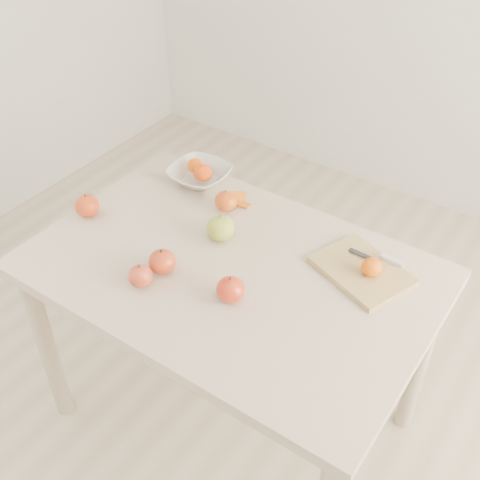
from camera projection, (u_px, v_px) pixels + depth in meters
The scene contains 16 objects.
ground at pixel (232, 414), 2.27m from camera, with size 3.50×3.50×0.00m, color #C6B293.
table at pixel (231, 291), 1.86m from camera, with size 1.20×0.80×0.75m.
cutting_board at pixel (362, 271), 1.77m from camera, with size 0.27×0.20×0.02m, color tan.
board_tangerine at pixel (371, 267), 1.73m from camera, with size 0.06×0.06×0.05m, color #CF4D07.
fruit_bowl at pixel (199, 175), 2.14m from camera, with size 0.21×0.21×0.05m, color silver.
bowl_tangerine_near at pixel (195, 165), 2.14m from camera, with size 0.06×0.06×0.05m, color #DF4907.
bowl_tangerine_far at pixel (203, 173), 2.10m from camera, with size 0.07×0.07×0.06m, color #D94207.
orange_peel_a at pixel (237, 197), 2.08m from camera, with size 0.06×0.04×0.00m, color orange.
orange_peel_b at pixel (243, 205), 2.04m from camera, with size 0.04×0.04×0.00m, color #C75D0E.
paring_knife at pixel (387, 260), 1.79m from camera, with size 0.17×0.05×0.01m.
apple_green at pixel (221, 228), 1.88m from camera, with size 0.09×0.09×0.08m, color olive.
apple_red_b at pixel (162, 262), 1.76m from camera, with size 0.08×0.08×0.07m, color maroon.
apple_red_c at pixel (140, 276), 1.72m from camera, with size 0.07×0.07×0.06m, color maroon.
apple_red_d at pixel (87, 206), 1.98m from camera, with size 0.08×0.08×0.07m, color #A3090A.
apple_red_e at pixel (230, 289), 1.67m from camera, with size 0.08×0.08×0.07m, color #990302.
apple_red_a at pixel (226, 201), 2.00m from camera, with size 0.08×0.08×0.07m, color maroon.
Camera 1 is at (0.79, -1.09, 1.95)m, focal length 45.00 mm.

